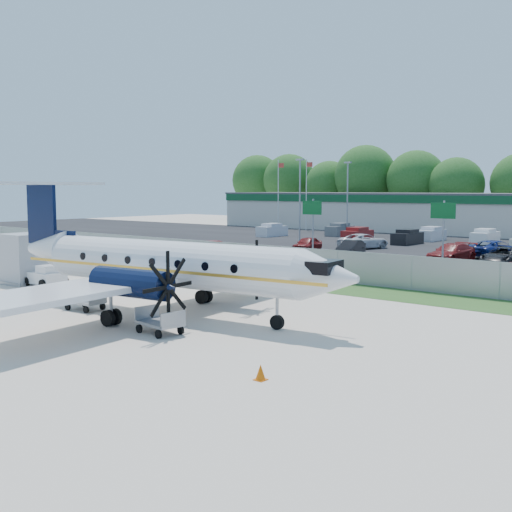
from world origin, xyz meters
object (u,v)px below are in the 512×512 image
Objects in this scene: baggage_cart_near at (85,301)px; service_container at (27,260)px; baggage_cart_far at (160,322)px; aircraft at (163,263)px; pushback_tug at (46,276)px.

service_container is (-10.30, 3.15, 0.98)m from baggage_cart_near.
baggage_cart_far is at bearing -9.85° from baggage_cart_near.
baggage_cart_far is at bearing -44.52° from aircraft.
baggage_cart_far is (2.98, -2.93, -1.91)m from aircraft.
pushback_tug is at bearing 163.96° from baggage_cart_far.
baggage_cart_near is (-3.57, -1.80, -1.93)m from aircraft.
service_container is (-13.87, 1.35, -0.95)m from aircraft.
service_container is (-16.85, 4.28, 0.96)m from baggage_cart_far.
service_container is at bearing 165.74° from baggage_cart_far.
baggage_cart_near is at bearing 170.15° from baggage_cart_far.
aircraft is 6.56× the size of service_container.
aircraft is 11.87m from pushback_tug.
pushback_tug is 0.80× the size of service_container.
aircraft is 9.64× the size of baggage_cart_far.
aircraft is at bearing -6.26° from pushback_tug.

